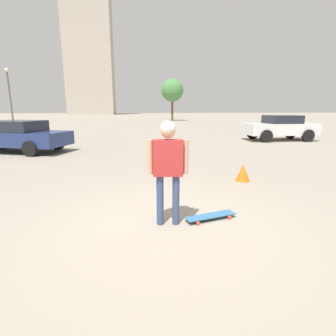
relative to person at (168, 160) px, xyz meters
The scene contains 9 objects.
ground_plane 1.09m from the person, ahead, with size 220.00×220.00×0.00m, color gray.
person is the anchor object (origin of this frame).
skateboard 1.28m from the person, 98.08° to the left, with size 0.47×0.95×0.08m.
car_parked_near 10.09m from the person, 144.12° to the right, with size 3.13×4.97×1.38m.
car_parked_far 13.63m from the person, 144.23° to the left, with size 2.03×4.13×1.50m.
building_block_distant 87.35m from the person, 169.64° to the right, with size 9.56×13.86×37.01m.
tree_distant 37.84m from the person, behind, with size 3.43×3.43×6.33m.
traffic_cone 3.45m from the person, 137.30° to the left, with size 0.38×0.38×0.45m.
lamp_post 20.09m from the person, 149.87° to the right, with size 0.28×0.28×4.78m.
Camera 1 is at (4.06, -0.43, 1.89)m, focal length 28.00 mm.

